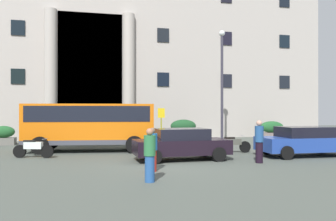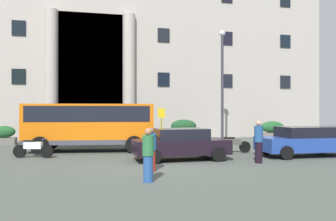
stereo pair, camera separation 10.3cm
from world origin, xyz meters
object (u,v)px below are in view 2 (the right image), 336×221
object	(u,v)px
hedge_planter_entrance_left	(4,136)
parked_sedan_far	(181,144)
hedge_planter_west	(134,132)
hedge_planter_east	(184,131)
lamppost_plaza_centre	(222,78)
scooter_by_planter	(232,144)
parked_hatchback_near	(305,141)
hedge_planter_far_east	(272,130)
bus_stop_sign	(161,122)
motorcycle_far_end	(32,148)
hedge_planter_entrance_right	(58,133)
pedestrian_woman_with_bag	(148,155)
pedestrian_man_crossing	(259,141)
orange_minibus	(91,123)
pedestrian_man_red_shirt	(151,150)

from	to	relation	value
hedge_planter_entrance_left	parked_sedan_far	size ratio (longest dim) A/B	0.34
hedge_planter_west	hedge_planter_east	distance (m)	3.61
parked_sedan_far	lamppost_plaza_centre	size ratio (longest dim) A/B	0.55
scooter_by_planter	lamppost_plaza_centre	xyz separation A→B (m)	(1.49, 5.10, 4.00)
lamppost_plaza_centre	parked_sedan_far	bearing A→B (deg)	-124.08
parked_hatchback_near	hedge_planter_far_east	bearing A→B (deg)	70.32
bus_stop_sign	motorcycle_far_end	world-z (taller)	bus_stop_sign
bus_stop_sign	lamppost_plaza_centre	size ratio (longest dim) A/B	0.31
hedge_planter_entrance_right	pedestrian_woman_with_bag	bearing A→B (deg)	-73.48
lamppost_plaza_centre	pedestrian_man_crossing	bearing A→B (deg)	-101.64
orange_minibus	pedestrian_man_red_shirt	xyz separation A→B (m)	(2.20, -6.72, -0.76)
bus_stop_sign	scooter_by_planter	size ratio (longest dim) A/B	1.21
bus_stop_sign	lamppost_plaza_centre	bearing A→B (deg)	8.27
hedge_planter_entrance_left	lamppost_plaza_centre	size ratio (longest dim) A/B	0.19
bus_stop_sign	motorcycle_far_end	distance (m)	8.16
parked_sedan_far	pedestrian_woman_with_bag	xyz separation A→B (m)	(-2.14, -4.26, 0.10)
orange_minibus	pedestrian_man_crossing	xyz separation A→B (m)	(6.91, -5.74, -0.64)
hedge_planter_east	parked_hatchback_near	xyz separation A→B (m)	(3.59, -9.09, -0.03)
bus_stop_sign	hedge_planter_entrance_left	size ratio (longest dim) A/B	1.66
hedge_planter_east	pedestrian_man_red_shirt	distance (m)	12.31
parked_sedan_far	scooter_by_planter	size ratio (longest dim) A/B	2.17
motorcycle_far_end	scooter_by_planter	world-z (taller)	same
hedge_planter_entrance_right	motorcycle_far_end	bearing A→B (deg)	-93.24
parked_hatchback_near	scooter_by_planter	size ratio (longest dim) A/B	2.30
hedge_planter_far_east	motorcycle_far_end	distance (m)	17.92
hedge_planter_west	lamppost_plaza_centre	xyz separation A→B (m)	(5.76, -2.10, 3.74)
hedge_planter_entrance_right	hedge_planter_west	bearing A→B (deg)	-2.86
orange_minibus	lamppost_plaza_centre	xyz separation A→B (m)	(8.66, 2.75, 2.92)
orange_minibus	hedge_planter_west	xyz separation A→B (m)	(2.90, 4.85, -0.83)
lamppost_plaza_centre	bus_stop_sign	bearing A→B (deg)	-171.73
hedge_planter_entrance_left	hedge_planter_west	bearing A→B (deg)	0.85
pedestrian_man_red_shirt	lamppost_plaza_centre	size ratio (longest dim) A/B	0.20
parked_hatchback_near	pedestrian_man_crossing	world-z (taller)	pedestrian_man_crossing
orange_minibus	bus_stop_sign	world-z (taller)	orange_minibus
bus_stop_sign	hedge_planter_east	world-z (taller)	bus_stop_sign
motorcycle_far_end	pedestrian_woman_with_bag	bearing A→B (deg)	-38.98
parked_hatchback_near	pedestrian_woman_with_bag	world-z (taller)	pedestrian_woman_with_bag
parked_sedan_far	hedge_planter_east	bearing A→B (deg)	71.93
pedestrian_man_red_shirt	hedge_planter_west	bearing A→B (deg)	11.83
pedestrian_woman_with_bag	lamppost_plaza_centre	size ratio (longest dim) A/B	0.21
motorcycle_far_end	parked_sedan_far	bearing A→B (deg)	-1.78
pedestrian_woman_with_bag	pedestrian_man_crossing	distance (m)	5.78
hedge_planter_entrance_left	hedge_planter_east	bearing A→B (deg)	0.44
hedge_planter_entrance_right	hedge_planter_far_east	bearing A→B (deg)	0.30
hedge_planter_far_east	scooter_by_planter	bearing A→B (deg)	-131.19
hedge_planter_far_east	lamppost_plaza_centre	xyz separation A→B (m)	(-5.12, -2.44, 3.78)
orange_minibus	pedestrian_man_crossing	distance (m)	9.00
hedge_planter_entrance_right	motorcycle_far_end	xyz separation A→B (m)	(-0.40, -7.15, -0.22)
pedestrian_man_red_shirt	lamppost_plaza_centre	distance (m)	12.03
orange_minibus	bus_stop_sign	bearing A→B (deg)	32.64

